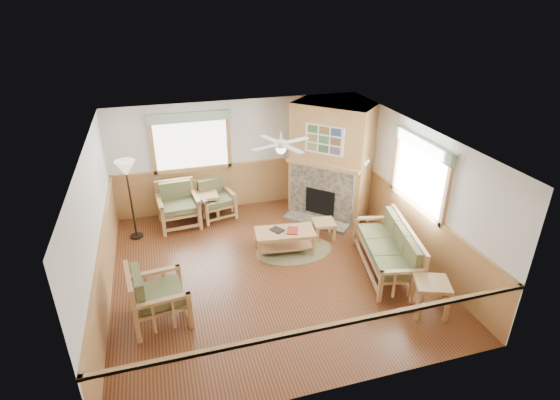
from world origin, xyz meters
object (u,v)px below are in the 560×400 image
object	(u,v)px
armchair_back_right	(216,199)
armchair_back_left	(178,206)
sofa	(387,249)
end_table_chairs	(207,206)
coffee_table	(285,241)
floor_lamp_left	(131,200)
armchair_left	(159,294)
end_table_sofa	(430,297)
floor_lamp_right	(359,191)
footstool	(324,229)

from	to	relation	value
armchair_back_right	armchair_back_left	bearing A→B (deg)	179.66
sofa	end_table_chairs	bearing A→B (deg)	-123.60
coffee_table	floor_lamp_left	world-z (taller)	floor_lamp_left
armchair_back_left	coffee_table	distance (m)	2.72
armchair_left	end_table_sofa	distance (m)	4.53
armchair_back_left	floor_lamp_left	size ratio (longest dim) A/B	0.55
coffee_table	floor_lamp_right	size ratio (longest dim) A/B	0.80
sofa	armchair_left	distance (m)	4.31
sofa	coffee_table	size ratio (longest dim) A/B	1.65
armchair_back_left	floor_lamp_left	distance (m)	1.11
armchair_back_left	end_table_sofa	size ratio (longest dim) A/B	1.60
armchair_back_left	floor_lamp_left	world-z (taller)	floor_lamp_left
sofa	armchair_back_right	world-z (taller)	sofa
armchair_back_left	coffee_table	world-z (taller)	armchair_back_left
armchair_back_left	end_table_chairs	bearing A→B (deg)	12.04
armchair_back_right	footstool	world-z (taller)	armchair_back_right
armchair_back_left	end_table_chairs	distance (m)	0.72
armchair_left	footstool	world-z (taller)	armchair_left
end_table_sofa	floor_lamp_left	bearing A→B (deg)	140.21
end_table_sofa	coffee_table	bearing A→B (deg)	125.63
sofa	footstool	size ratio (longest dim) A/B	4.38
footstool	sofa	bearing A→B (deg)	-64.20
coffee_table	end_table_sofa	bearing A→B (deg)	-47.60
armchair_left	floor_lamp_right	xyz separation A→B (m)	(4.63, 2.25, 0.27)
sofa	end_table_sofa	world-z (taller)	sofa
armchair_left	footstool	bearing A→B (deg)	-70.94
armchair_back_right	floor_lamp_left	bearing A→B (deg)	-178.50
armchair_back_right	floor_lamp_right	size ratio (longest dim) A/B	0.58
armchair_left	floor_lamp_right	world-z (taller)	floor_lamp_right
end_table_chairs	floor_lamp_left	world-z (taller)	floor_lamp_left
coffee_table	armchair_back_left	bearing A→B (deg)	145.45
end_table_chairs	floor_lamp_right	distance (m)	3.63
sofa	end_table_sofa	distance (m)	1.36
floor_lamp_right	sofa	bearing A→B (deg)	-99.53
armchair_back_right	floor_lamp_left	distance (m)	1.99
coffee_table	floor_lamp_right	bearing A→B (deg)	28.69
end_table_chairs	floor_lamp_right	world-z (taller)	floor_lamp_right
sofa	floor_lamp_right	bearing A→B (deg)	-177.41
end_table_chairs	end_table_sofa	xyz separation A→B (m)	(3.18, -4.51, 0.00)
armchair_back_right	floor_lamp_right	xyz separation A→B (m)	(3.19, -1.17, 0.32)
footstool	floor_lamp_left	bearing A→B (deg)	163.54
end_table_sofa	floor_lamp_left	distance (m)	6.30
sofa	armchair_left	world-z (taller)	armchair_left
footstool	floor_lamp_left	size ratio (longest dim) A/B	0.25
sofa	end_table_chairs	distance (m)	4.41
floor_lamp_right	end_table_sofa	bearing A→B (deg)	-94.04
footstool	end_table_chairs	bearing A→B (deg)	144.66
coffee_table	floor_lamp_right	distance (m)	2.26
armchair_back_right	floor_lamp_right	distance (m)	3.41
coffee_table	armchair_left	bearing A→B (deg)	-144.38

